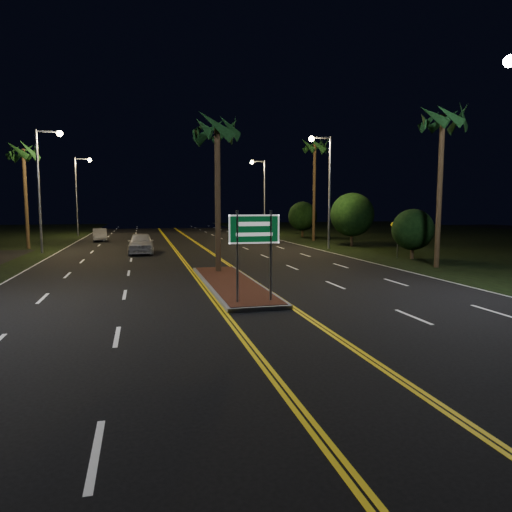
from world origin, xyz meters
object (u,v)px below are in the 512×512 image
object	(u,v)px
median_island	(231,284)
shrub_near	(413,230)
streetlight_left_far	(80,187)
car_far	(100,234)
palm_median	(217,130)
shrub_mid	(352,215)
palm_right_near	(443,120)
streetlight_left_mid	(44,176)
car_near	(141,241)
warning_sign	(398,230)
palm_left_far	(23,152)
streetlight_right_mid	(325,179)
palm_right_far	(315,148)
streetlight_right_far	(262,188)
shrub_far	(303,216)
highway_sign	(254,238)

from	to	relation	value
median_island	shrub_near	size ratio (longest dim) A/B	3.11
streetlight_left_far	car_far	world-z (taller)	streetlight_left_far
palm_median	shrub_mid	distance (m)	19.97
palm_right_near	streetlight_left_mid	bearing A→B (deg)	148.80
shrub_mid	car_near	xyz separation A→B (m)	(-17.86, -1.94, -1.83)
streetlight_left_mid	palm_right_near	xyz separation A→B (m)	(23.11, -14.00, 2.56)
median_island	warning_sign	world-z (taller)	warning_sign
palm_left_far	warning_sign	size ratio (longest dim) A/B	3.11
streetlight_right_mid	palm_right_far	world-z (taller)	palm_right_far
streetlight_right_mid	streetlight_right_far	xyz separation A→B (m)	(0.00, 20.00, 0.00)
shrub_mid	shrub_far	world-z (taller)	shrub_mid
palm_right_near	shrub_far	bearing A→B (deg)	87.14
car_near	highway_sign	bearing A→B (deg)	-77.81
highway_sign	streetlight_left_mid	bearing A→B (deg)	116.59
highway_sign	streetlight_right_mid	size ratio (longest dim) A/B	0.36
warning_sign	streetlight_left_mid	bearing A→B (deg)	156.81
streetlight_left_mid	palm_left_far	size ratio (longest dim) A/B	1.02
streetlight_left_far	palm_right_near	distance (m)	41.19
streetlight_right_mid	shrub_mid	size ratio (longest dim) A/B	1.95
car_far	shrub_near	bearing A→B (deg)	-50.69
highway_sign	streetlight_right_far	distance (m)	40.74
car_near	warning_sign	bearing A→B (deg)	-22.01
median_island	car_far	distance (m)	29.60
streetlight_left_mid	streetlight_left_far	size ratio (longest dim) A/B	1.00
palm_right_near	shrub_near	bearing A→B (deg)	75.96
palm_left_far	warning_sign	bearing A→B (deg)	-26.83
streetlight_left_mid	palm_median	bearing A→B (deg)	-51.83
streetlight_left_mid	palm_median	distance (m)	17.25
streetlight_left_far	streetlight_right_mid	world-z (taller)	same
highway_sign	warning_sign	world-z (taller)	highway_sign
shrub_mid	streetlight_left_mid	bearing A→B (deg)	180.00
streetlight_left_far	shrub_far	bearing A→B (deg)	-18.14
car_near	shrub_near	bearing A→B (deg)	-24.06
palm_median	warning_sign	size ratio (longest dim) A/B	2.93
highway_sign	palm_median	xyz separation A→B (m)	(0.00, 7.70, 4.87)
streetlight_right_far	streetlight_left_mid	bearing A→B (deg)	-139.70
streetlight_left_mid	palm_left_far	world-z (taller)	streetlight_left_mid
streetlight_left_far	shrub_near	world-z (taller)	streetlight_left_far
highway_sign	warning_sign	distance (m)	17.81
streetlight_left_mid	palm_right_far	distance (m)	24.42
streetlight_left_far	palm_median	xyz separation A→B (m)	(10.61, -33.50, 1.62)
streetlight_left_mid	warning_sign	distance (m)	25.57
streetlight_left_mid	shrub_near	size ratio (longest dim) A/B	2.73
streetlight_left_far	shrub_mid	bearing A→B (deg)	-39.10
median_island	warning_sign	bearing A→B (deg)	31.46
median_island	palm_median	distance (m)	8.00
streetlight_left_mid	streetlight_left_far	xyz separation A→B (m)	(0.00, 20.00, 0.00)
streetlight_left_mid	palm_left_far	bearing A→B (deg)	118.67
streetlight_left_far	palm_right_near	world-z (taller)	palm_right_near
highway_sign	palm_right_far	distance (m)	30.81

